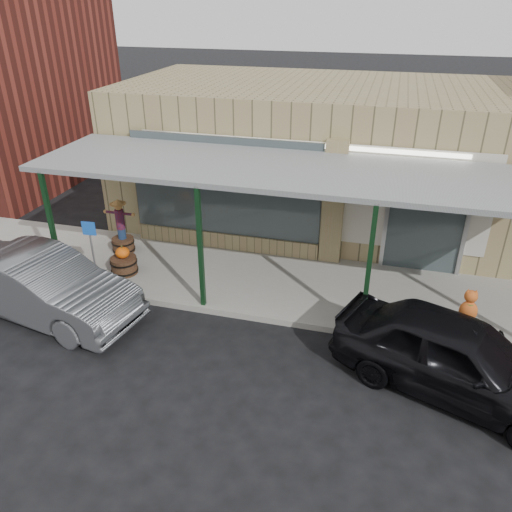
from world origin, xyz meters
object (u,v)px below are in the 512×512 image
(barrel_scarecrow, at_px, (122,234))
(car_grey, at_px, (43,286))
(parked_sedan, at_px, (456,356))
(handicap_sign, at_px, (91,244))
(barrel_pumpkin, at_px, (124,263))

(barrel_scarecrow, xyz_separation_m, car_grey, (-0.27, -3.05, 0.08))
(barrel_scarecrow, height_order, parked_sedan, barrel_scarecrow)
(handicap_sign, height_order, car_grey, handicap_sign)
(handicap_sign, bearing_deg, barrel_scarecrow, 92.43)
(barrel_pumpkin, distance_m, handicap_sign, 1.07)
(barrel_scarecrow, relative_size, barrel_pumpkin, 1.99)
(car_grey, bearing_deg, barrel_pumpkin, -13.63)
(handicap_sign, bearing_deg, car_grey, -112.20)
(barrel_scarecrow, relative_size, car_grey, 0.34)
(barrel_scarecrow, bearing_deg, parked_sedan, -39.52)
(handicap_sign, relative_size, car_grey, 0.36)
(handicap_sign, bearing_deg, barrel_pumpkin, 50.90)
(barrel_scarecrow, relative_size, handicap_sign, 0.94)
(barrel_pumpkin, bearing_deg, barrel_scarecrow, 119.38)
(barrel_scarecrow, height_order, barrel_pumpkin, barrel_scarecrow)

